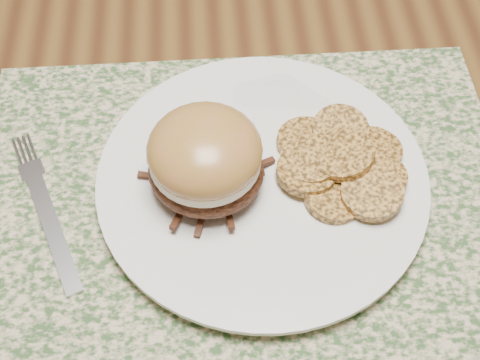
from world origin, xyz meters
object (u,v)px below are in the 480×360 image
dining_table (428,45)px  fork (45,208)px  pork_sandwich (205,159)px  dinner_plate (262,181)px

dining_table → fork: fork is taller
dining_table → pork_sandwich: 0.39m
dining_table → pork_sandwich: (-0.26, -0.25, 0.13)m
dinner_plate → pork_sandwich: bearing=-173.7°
fork → dinner_plate: bearing=-17.6°
pork_sandwich → fork: pork_sandwich is taller
dining_table → dinner_plate: 0.34m
pork_sandwich → fork: size_ratio=0.72×
dinner_plate → fork: bearing=-176.4°
dining_table → fork: 0.48m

